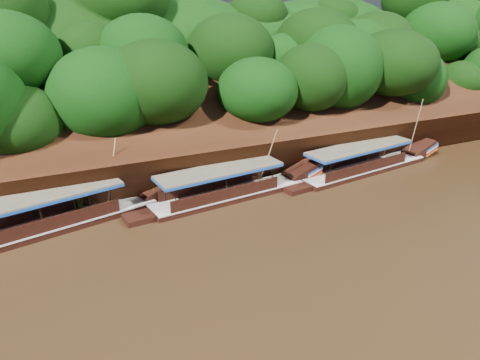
% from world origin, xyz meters
% --- Properties ---
extents(ground, '(160.00, 160.00, 0.00)m').
position_xyz_m(ground, '(0.00, 0.00, 0.00)').
color(ground, black).
rests_on(ground, ground).
extents(riverbank, '(120.00, 30.06, 19.40)m').
position_xyz_m(riverbank, '(-0.01, 22.73, 1.89)').
color(riverbank, black).
rests_on(riverbank, ground).
extents(boat_0, '(15.35, 4.10, 6.41)m').
position_xyz_m(boat_0, '(11.81, 7.76, 0.56)').
color(boat_0, black).
rests_on(boat_0, ground).
extents(boat_1, '(14.58, 3.66, 5.67)m').
position_xyz_m(boat_1, '(-0.99, 7.60, 0.56)').
color(boat_1, black).
rests_on(boat_1, ground).
extents(boat_2, '(16.63, 5.73, 5.85)m').
position_xyz_m(boat_2, '(-13.32, 8.11, 0.59)').
color(boat_2, black).
rests_on(boat_2, ground).
extents(reeds, '(49.17, 2.29, 2.28)m').
position_xyz_m(reeds, '(-2.94, 9.56, 0.91)').
color(reeds, '#33741D').
rests_on(reeds, ground).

